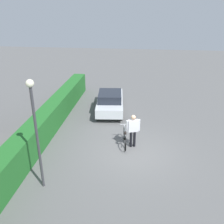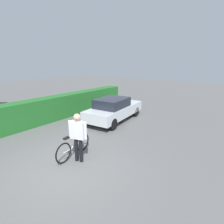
{
  "view_description": "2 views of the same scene",
  "coord_description": "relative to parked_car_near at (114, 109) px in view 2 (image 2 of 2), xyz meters",
  "views": [
    {
      "loc": [
        -10.56,
        -0.24,
        6.67
      ],
      "look_at": [
        1.66,
        1.27,
        1.31
      ],
      "focal_mm": 40.14,
      "sensor_mm": 36.0,
      "label": 1
    },
    {
      "loc": [
        -3.36,
        -4.24,
        3.38
      ],
      "look_at": [
        3.48,
        0.92,
        0.97
      ],
      "focal_mm": 28.7,
      "sensor_mm": 36.0,
      "label": 2
    }
  ],
  "objects": [
    {
      "name": "bicycle",
      "position": [
        -4.26,
        -1.31,
        -0.32
      ],
      "size": [
        1.76,
        0.5,
        0.92
      ],
      "color": "black",
      "rests_on": "ground"
    },
    {
      "name": "parked_car_near",
      "position": [
        0.0,
        0.0,
        0.0
      ],
      "size": [
        4.32,
        2.06,
        1.38
      ],
      "color": "silver",
      "rests_on": "ground"
    },
    {
      "name": "person_rider",
      "position": [
        -4.38,
        -1.71,
        0.31
      ],
      "size": [
        0.33,
        0.67,
        1.74
      ],
      "color": "black",
      "rests_on": "ground"
    },
    {
      "name": "ground_plane",
      "position": [
        -4.81,
        -1.78,
        -0.71
      ],
      "size": [
        60.0,
        60.0,
        0.0
      ],
      "primitive_type": "plane",
      "color": "#5B5B5B"
    },
    {
      "name": "hedge_row",
      "position": [
        -4.81,
        3.05,
        -0.02
      ],
      "size": [
        17.79,
        0.9,
        1.39
      ],
      "primitive_type": "cube",
      "color": "#216526",
      "rests_on": "ground"
    }
  ]
}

